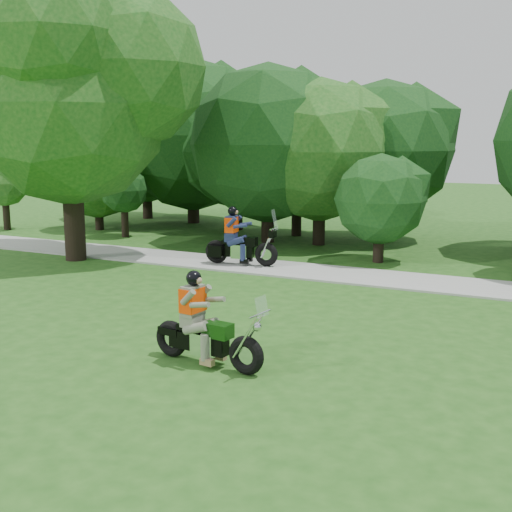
% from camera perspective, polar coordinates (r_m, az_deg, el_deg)
% --- Properties ---
extents(ground, '(100.00, 100.00, 0.00)m').
position_cam_1_polar(ground, '(11.39, 2.91, -10.26)').
color(ground, '#1F4F16').
rests_on(ground, ground).
extents(walkway, '(60.00, 2.20, 0.06)m').
position_cam_1_polar(walkway, '(18.72, 12.57, -2.10)').
color(walkway, '#969691').
rests_on(walkway, ground).
extents(tree_line, '(39.36, 11.20, 7.67)m').
position_cam_1_polar(tree_line, '(24.83, 17.11, 9.12)').
color(tree_line, black).
rests_on(tree_line, ground).
extents(big_tree_west, '(8.64, 6.56, 9.96)m').
position_cam_1_polar(big_tree_west, '(22.27, -15.90, 14.55)').
color(big_tree_west, black).
rests_on(big_tree_west, ground).
extents(chopper_motorcycle, '(2.39, 0.75, 1.71)m').
position_cam_1_polar(chopper_motorcycle, '(11.60, -4.82, -6.60)').
color(chopper_motorcycle, black).
rests_on(chopper_motorcycle, ground).
extents(touring_motorcycle, '(2.42, 0.94, 1.85)m').
position_cam_1_polar(touring_motorcycle, '(20.25, -1.74, 1.11)').
color(touring_motorcycle, black).
rests_on(touring_motorcycle, walkway).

